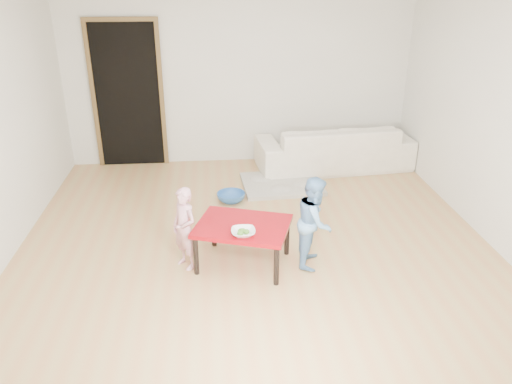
{
  "coord_description": "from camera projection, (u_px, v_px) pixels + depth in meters",
  "views": [
    {
      "loc": [
        -0.41,
        -4.74,
        2.69
      ],
      "look_at": [
        0.0,
        -0.2,
        0.65
      ],
      "focal_mm": 35.0,
      "sensor_mm": 36.0,
      "label": 1
    }
  ],
  "objects": [
    {
      "name": "floor",
      "position": [
        254.0,
        239.0,
        5.45
      ],
      "size": [
        5.0,
        5.0,
        0.01
      ],
      "primitive_type": "cube",
      "color": "tan",
      "rests_on": "ground"
    },
    {
      "name": "back_wall",
      "position": [
        239.0,
        75.0,
        7.19
      ],
      "size": [
        5.0,
        0.02,
        2.6
      ],
      "primitive_type": "cube",
      "color": "beige",
      "rests_on": "floor"
    },
    {
      "name": "right_wall",
      "position": [
        496.0,
        117.0,
        5.12
      ],
      "size": [
        0.02,
        5.0,
        2.6
      ],
      "primitive_type": "cube",
      "color": "beige",
      "rests_on": "floor"
    },
    {
      "name": "doorway",
      "position": [
        128.0,
        96.0,
        7.15
      ],
      "size": [
        1.02,
        0.08,
        2.11
      ],
      "primitive_type": null,
      "color": "brown",
      "rests_on": "back_wall"
    },
    {
      "name": "sofa",
      "position": [
        334.0,
        146.0,
        7.29
      ],
      "size": [
        2.29,
        1.07,
        0.65
      ],
      "primitive_type": "imported",
      "rotation": [
        0.0,
        0.0,
        3.24
      ],
      "color": "white",
      "rests_on": "floor"
    },
    {
      "name": "cushion",
      "position": [
        311.0,
        142.0,
        6.97
      ],
      "size": [
        0.45,
        0.41,
        0.12
      ],
      "primitive_type": "cube",
      "rotation": [
        0.0,
        0.0,
        0.04
      ],
      "color": "orange",
      "rests_on": "sofa"
    },
    {
      "name": "red_table",
      "position": [
        243.0,
        244.0,
        4.9
      ],
      "size": [
        1.04,
        0.9,
        0.44
      ],
      "primitive_type": null,
      "rotation": [
        0.0,
        0.0,
        -0.32
      ],
      "color": "maroon",
      "rests_on": "floor"
    },
    {
      "name": "bowl",
      "position": [
        243.0,
        232.0,
        4.61
      ],
      "size": [
        0.22,
        0.22,
        0.06
      ],
      "primitive_type": "imported",
      "color": "white",
      "rests_on": "red_table"
    },
    {
      "name": "broccoli",
      "position": [
        243.0,
        232.0,
        4.61
      ],
      "size": [
        0.12,
        0.12,
        0.06
      ],
      "primitive_type": null,
      "color": "#2D5919",
      "rests_on": "red_table"
    },
    {
      "name": "child_pink",
      "position": [
        185.0,
        229.0,
        4.78
      ],
      "size": [
        0.35,
        0.36,
        0.83
      ],
      "primitive_type": "imported",
      "rotation": [
        0.0,
        0.0,
        -0.88
      ],
      "color": "#D15F7B",
      "rests_on": "floor"
    },
    {
      "name": "child_blue",
      "position": [
        315.0,
        221.0,
        4.83
      ],
      "size": [
        0.47,
        0.53,
        0.92
      ],
      "primitive_type": "imported",
      "rotation": [
        0.0,
        0.0,
        1.25
      ],
      "color": "#598AD0",
      "rests_on": "floor"
    },
    {
      "name": "basin",
      "position": [
        231.0,
        197.0,
        6.31
      ],
      "size": [
        0.36,
        0.36,
        0.11
      ],
      "primitive_type": "imported",
      "color": "#2A5B9F",
      "rests_on": "floor"
    },
    {
      "name": "blanket",
      "position": [
        282.0,
        184.0,
        6.77
      ],
      "size": [
        1.1,
        0.93,
        0.05
      ],
      "primitive_type": null,
      "rotation": [
        0.0,
        0.0,
        0.06
      ],
      "color": "#BEB6A7",
      "rests_on": "floor"
    }
  ]
}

